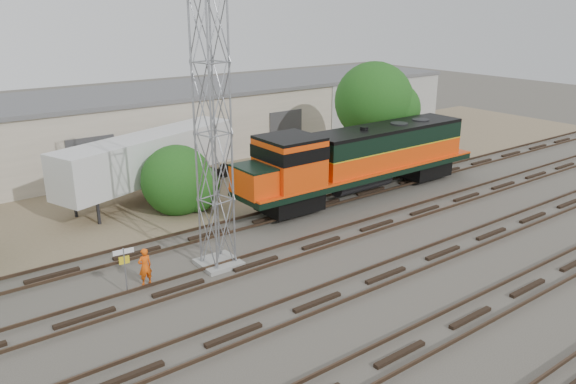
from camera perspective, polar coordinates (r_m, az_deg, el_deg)
ground at (r=27.79m, az=5.39°, el=-6.31°), size 140.00×140.00×0.00m
dirt_strip at (r=39.40m, az=-9.36°, el=1.10°), size 80.00×16.00×0.02m
tracks at (r=25.85m, az=9.90°, el=-8.32°), size 80.00×20.40×0.28m
warehouse at (r=45.80m, az=-14.20°, el=6.64°), size 58.40×10.40×5.30m
locomotive at (r=35.51m, az=7.25°, el=3.42°), size 18.05×3.17×4.34m
signal_tower at (r=24.81m, az=-7.60°, el=5.34°), size 1.83×1.83×12.39m
sign_post at (r=24.38m, az=-16.28°, el=-6.88°), size 0.86×0.13×2.11m
worker at (r=25.26m, az=-14.33°, el=-7.35°), size 0.64×0.44×1.70m
semi_trailer at (r=36.27m, az=-13.44°, el=3.47°), size 13.20×6.89×4.03m
dumpster_blue at (r=51.17m, az=9.28°, el=5.99°), size 1.67×1.57×1.50m
dumpster_red at (r=56.51m, az=11.69°, el=6.97°), size 1.91×1.85×1.40m
tree_mid at (r=33.43m, az=-10.74°, el=0.98°), size 4.41×4.20×4.20m
tree_east at (r=42.25m, az=9.20°, el=8.90°), size 6.05×5.76×7.78m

